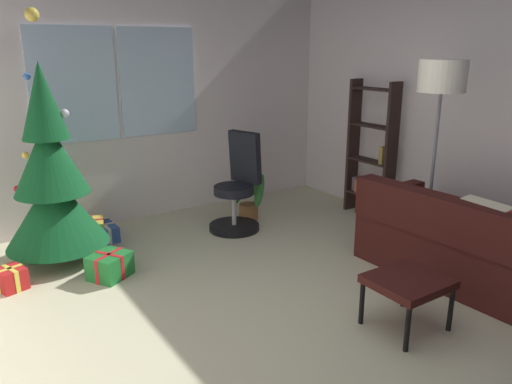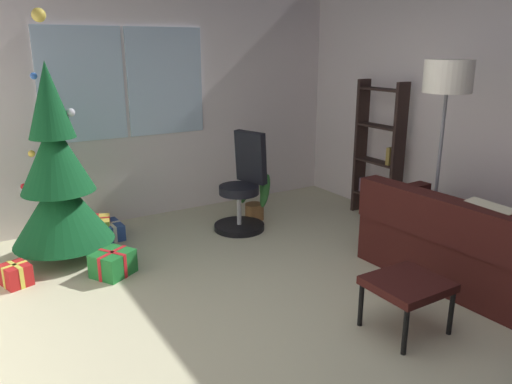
# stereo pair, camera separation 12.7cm
# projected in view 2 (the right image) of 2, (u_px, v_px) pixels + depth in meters

# --- Properties ---
(ground_plane) EXTENTS (4.71, 5.97, 0.10)m
(ground_plane) POSITION_uv_depth(u_px,v_px,m) (311.00, 329.00, 3.69)
(ground_plane) COLOR beige
(wall_back_with_windows) EXTENTS (4.71, 0.12, 2.88)m
(wall_back_with_windows) POSITION_uv_depth(u_px,v_px,m) (153.00, 94.00, 5.73)
(wall_back_with_windows) COLOR silver
(wall_back_with_windows) RESTS_ON ground_plane
(couch) EXTENTS (1.74, 2.08, 0.83)m
(couch) POSITION_uv_depth(u_px,v_px,m) (510.00, 257.00, 4.12)
(couch) COLOR #381411
(couch) RESTS_ON ground_plane
(footstool) EXTENTS (0.52, 0.48, 0.39)m
(footstool) POSITION_uv_depth(u_px,v_px,m) (407.00, 287.00, 3.50)
(footstool) COLOR #381411
(footstool) RESTS_ON ground_plane
(holiday_tree) EXTENTS (0.94, 0.94, 2.29)m
(holiday_tree) POSITION_uv_depth(u_px,v_px,m) (58.00, 180.00, 4.63)
(holiday_tree) COLOR #4C331E
(holiday_tree) RESTS_ON ground_plane
(gift_box_red) EXTENTS (0.26, 0.28, 0.19)m
(gift_box_red) POSITION_uv_depth(u_px,v_px,m) (16.00, 275.00, 4.25)
(gift_box_red) COLOR red
(gift_box_red) RESTS_ON ground_plane
(gift_box_green) EXTENTS (0.43, 0.42, 0.22)m
(gift_box_green) POSITION_uv_depth(u_px,v_px,m) (113.00, 263.00, 4.43)
(gift_box_green) COLOR #1E722D
(gift_box_green) RESTS_ON ground_plane
(gift_box_gold) EXTENTS (0.34, 0.37, 0.23)m
(gift_box_gold) POSITION_uv_depth(u_px,v_px,m) (98.00, 228.00, 5.30)
(gift_box_gold) COLOR gold
(gift_box_gold) RESTS_ON ground_plane
(gift_box_blue) EXTENTS (0.23, 0.36, 0.17)m
(gift_box_blue) POSITION_uv_depth(u_px,v_px,m) (110.00, 230.00, 5.30)
(gift_box_blue) COLOR #2D4C99
(gift_box_blue) RESTS_ON ground_plane
(office_chair) EXTENTS (0.57, 0.56, 1.09)m
(office_chair) POSITION_uv_depth(u_px,v_px,m) (243.00, 192.00, 5.49)
(office_chair) COLOR black
(office_chair) RESTS_ON ground_plane
(bookshelf) EXTENTS (0.18, 0.64, 1.61)m
(bookshelf) POSITION_uv_depth(u_px,v_px,m) (379.00, 158.00, 5.79)
(bookshelf) COLOR black
(bookshelf) RESTS_ON ground_plane
(floor_lamp) EXTENTS (0.42, 0.42, 1.87)m
(floor_lamp) POSITION_uv_depth(u_px,v_px,m) (447.00, 88.00, 4.30)
(floor_lamp) COLOR slate
(floor_lamp) RESTS_ON ground_plane
(potted_plant) EXTENTS (0.46, 0.42, 0.58)m
(potted_plant) POSITION_uv_depth(u_px,v_px,m) (257.00, 199.00, 5.83)
(potted_plant) COLOR #8E5F34
(potted_plant) RESTS_ON ground_plane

